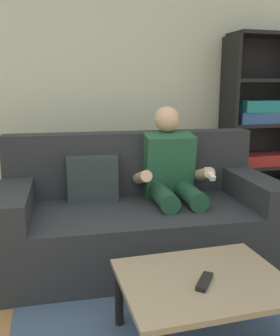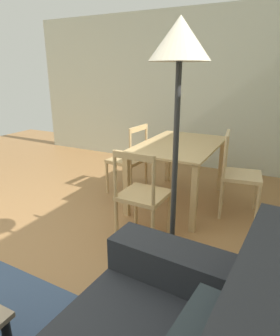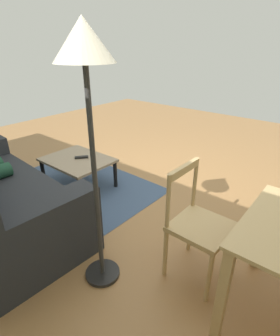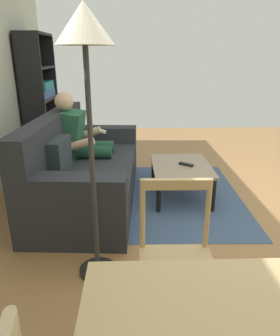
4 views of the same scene
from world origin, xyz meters
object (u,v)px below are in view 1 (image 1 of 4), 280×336
Objects in this scene: coffee_table at (203,287)px; tv_remote at (204,282)px; couch at (137,216)px; bookshelf at (260,139)px; person_lounging at (172,179)px.

coffee_table is 0.08m from tv_remote.
couch is 12.53× the size of tv_remote.
tv_remote is 2.61m from bookshelf.
coffee_table is at bearing -71.32° from tv_remote.
couch is 1.89m from bookshelf.
couch reaches higher than coffee_table.
person_lounging is 0.63× the size of bookshelf.
person_lounging is 1.58m from bookshelf.
couch reaches higher than tv_remote.
bookshelf is (1.63, 0.86, 0.44)m from couch.
person_lounging is at bearing -63.66° from tv_remote.
person_lounging is (0.30, 0.02, 0.28)m from couch.
bookshelf is at bearing -89.40° from tv_remote.
person_lounging is 1.41× the size of coffee_table.
bookshelf reaches higher than person_lounging.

